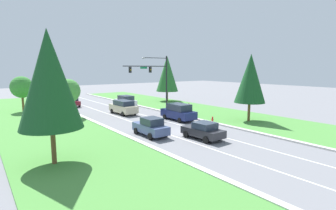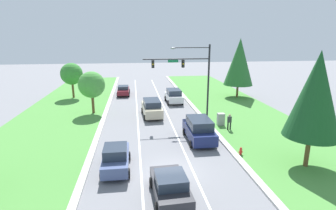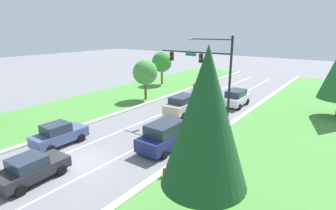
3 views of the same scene
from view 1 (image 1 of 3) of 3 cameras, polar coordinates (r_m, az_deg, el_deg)
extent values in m
plane|color=slate|center=(27.11, 3.77, -6.00)|extent=(160.00, 160.00, 0.00)
cube|color=beige|center=(30.96, 11.80, -4.24)|extent=(0.50, 90.00, 0.15)
cube|color=beige|center=(23.94, -6.70, -7.76)|extent=(0.50, 90.00, 0.15)
cube|color=#4C8E3D|center=(35.00, 17.54, -3.09)|extent=(10.00, 90.00, 0.08)
cube|color=#4C8E3D|center=(21.95, -18.85, -9.72)|extent=(10.00, 90.00, 0.08)
cube|color=white|center=(26.02, 0.72, -6.58)|extent=(0.14, 81.00, 0.01)
cube|color=white|center=(28.28, 6.56, -5.44)|extent=(0.14, 81.00, 0.01)
cylinder|color=black|center=(39.10, -0.33, 4.52)|extent=(0.20, 0.20, 8.33)
cylinder|color=black|center=(37.04, -4.84, 8.43)|extent=(7.12, 0.12, 0.12)
cube|color=#147042|center=(36.85, -5.31, 8.08)|extent=(1.10, 0.04, 0.28)
cylinder|color=black|center=(37.93, -2.76, 10.20)|extent=(3.92, 0.09, 0.09)
ellipsoid|color=gray|center=(36.88, -5.33, 10.16)|extent=(0.56, 0.28, 0.20)
cube|color=black|center=(37.42, -3.89, 7.67)|extent=(0.28, 0.32, 0.80)
sphere|color=#2D2D2D|center=(37.27, -3.75, 8.02)|extent=(0.16, 0.16, 0.16)
sphere|color=yellow|center=(37.27, -3.75, 7.67)|extent=(0.16, 0.16, 0.16)
sphere|color=#2D2D2D|center=(37.28, -3.74, 7.31)|extent=(0.16, 0.16, 0.16)
cube|color=black|center=(35.79, -8.25, 7.58)|extent=(0.28, 0.32, 0.80)
sphere|color=#2D2D2D|center=(35.64, -8.13, 7.96)|extent=(0.16, 0.16, 0.16)
sphere|color=yellow|center=(35.64, -8.12, 7.59)|extent=(0.16, 0.16, 0.16)
sphere|color=#2D2D2D|center=(35.64, -8.11, 7.21)|extent=(0.16, 0.16, 0.16)
cube|color=white|center=(45.21, -9.22, 0.59)|extent=(2.07, 4.56, 0.87)
cube|color=#283342|center=(45.01, -9.17, 1.58)|extent=(1.84, 2.75, 0.72)
cylinder|color=black|center=(46.95, -8.98, 0.34)|extent=(0.25, 0.71, 0.71)
cylinder|color=black|center=(46.06, -11.10, 0.14)|extent=(0.25, 0.71, 0.71)
cylinder|color=black|center=(44.53, -7.25, -0.04)|extent=(0.25, 0.71, 0.71)
cylinder|color=black|center=(43.59, -9.45, -0.26)|extent=(0.25, 0.71, 0.71)
cube|color=#475684|center=(25.77, -3.83, -5.10)|extent=(1.76, 4.25, 0.79)
cube|color=#283342|center=(25.40, -3.53, -3.57)|extent=(1.58, 1.92, 0.70)
cylinder|color=black|center=(27.39, -3.79, -5.15)|extent=(0.24, 0.65, 0.65)
cylinder|color=black|center=(26.53, -6.93, -5.63)|extent=(0.24, 0.65, 0.65)
cylinder|color=black|center=(25.27, -0.55, -6.27)|extent=(0.24, 0.65, 0.65)
cylinder|color=black|center=(24.34, -3.85, -6.84)|extent=(0.24, 0.65, 0.65)
cube|color=#28282D|center=(24.81, 7.56, -5.81)|extent=(2.08, 4.20, 0.69)
cube|color=#283342|center=(24.50, 8.01, -4.45)|extent=(1.78, 1.93, 0.60)
cylinder|color=black|center=(26.39, 6.90, -5.72)|extent=(0.27, 0.65, 0.64)
cylinder|color=black|center=(25.13, 3.97, -6.39)|extent=(0.27, 0.65, 0.64)
cylinder|color=black|center=(24.75, 11.19, -6.75)|extent=(0.27, 0.65, 0.64)
cylinder|color=black|center=(23.40, 8.28, -7.54)|extent=(0.27, 0.65, 0.64)
cube|color=navy|center=(33.40, 2.25, -1.94)|extent=(2.09, 4.99, 0.95)
cube|color=#283342|center=(33.16, 2.40, -0.46)|extent=(1.88, 3.00, 0.82)
cylinder|color=black|center=(35.30, 1.97, -2.18)|extent=(0.24, 0.62, 0.62)
cylinder|color=black|center=(34.09, -0.71, -2.54)|extent=(0.24, 0.62, 0.62)
cylinder|color=black|center=(32.97, 5.32, -2.94)|extent=(0.24, 0.62, 0.62)
cylinder|color=black|center=(31.67, 2.56, -3.37)|extent=(0.24, 0.62, 0.62)
cube|color=maroon|center=(48.06, -20.23, 0.53)|extent=(1.80, 4.40, 0.67)
cube|color=#283342|center=(47.74, -20.18, 1.21)|extent=(1.61, 1.99, 0.53)
cylinder|color=black|center=(49.63, -19.68, 0.39)|extent=(0.25, 0.73, 0.73)
cylinder|color=black|center=(49.18, -21.62, 0.23)|extent=(0.25, 0.73, 0.73)
cylinder|color=black|center=(47.05, -18.74, 0.04)|extent=(0.25, 0.73, 0.73)
cylinder|color=black|center=(46.57, -20.77, -0.14)|extent=(0.25, 0.73, 0.73)
cube|color=beige|center=(38.17, -9.72, -0.74)|extent=(2.24, 5.16, 0.99)
cube|color=#283342|center=(37.94, -9.65, 0.48)|extent=(1.94, 3.13, 0.68)
cylinder|color=black|center=(40.07, -9.61, -1.04)|extent=(0.27, 0.65, 0.64)
cylinder|color=black|center=(39.15, -12.08, -1.32)|extent=(0.27, 0.65, 0.64)
cylinder|color=black|center=(37.41, -7.21, -1.64)|extent=(0.27, 0.65, 0.64)
cylinder|color=black|center=(36.42, -9.80, -1.96)|extent=(0.27, 0.65, 0.64)
cube|color=#9E9E99|center=(38.19, 2.72, -0.84)|extent=(0.70, 0.60, 1.36)
cylinder|color=black|center=(37.29, 4.43, -1.47)|extent=(0.14, 0.14, 0.84)
cylinder|color=black|center=(37.47, 4.72, -1.43)|extent=(0.14, 0.14, 0.84)
cube|color=#333338|center=(37.27, 4.59, -0.36)|extent=(0.39, 0.23, 0.60)
sphere|color=tan|center=(37.21, 4.60, 0.31)|extent=(0.22, 0.22, 0.22)
cylinder|color=red|center=(32.57, 9.65, -3.22)|extent=(0.20, 0.20, 0.55)
sphere|color=red|center=(32.50, 9.66, -2.64)|extent=(0.18, 0.18, 0.18)
cylinder|color=red|center=(32.48, 9.50, -3.20)|extent=(0.10, 0.09, 0.09)
cylinder|color=red|center=(32.65, 9.80, -3.15)|extent=(0.10, 0.09, 0.09)
cylinder|color=brown|center=(52.15, -0.19, 1.92)|extent=(0.32, 0.32, 2.00)
cone|color=#28662D|center=(51.86, -0.19, 6.84)|extent=(4.34, 4.34, 6.95)
cylinder|color=brown|center=(45.40, -29.02, 0.31)|extent=(0.32, 0.32, 2.51)
sphere|color=#388433|center=(45.18, -29.23, 3.42)|extent=(3.25, 3.25, 3.25)
cylinder|color=brown|center=(33.86, 17.19, -1.48)|extent=(0.32, 0.32, 2.36)
cone|color=#194C23|center=(33.45, 17.49, 5.54)|extent=(3.71, 3.71, 5.93)
cylinder|color=brown|center=(37.43, -20.73, -0.73)|extent=(0.32, 0.32, 2.39)
sphere|color=#47933D|center=(37.17, -20.92, 2.90)|extent=(3.16, 3.16, 3.16)
cylinder|color=brown|center=(19.68, -23.65, -8.27)|extent=(0.32, 0.32, 2.55)
cone|color=#194C23|center=(18.96, -24.43, 5.13)|extent=(4.12, 4.12, 6.60)
camera|label=2|loc=(15.65, 39.75, 15.41)|focal=28.00mm
camera|label=3|loc=(33.48, 35.44, 10.40)|focal=28.00mm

